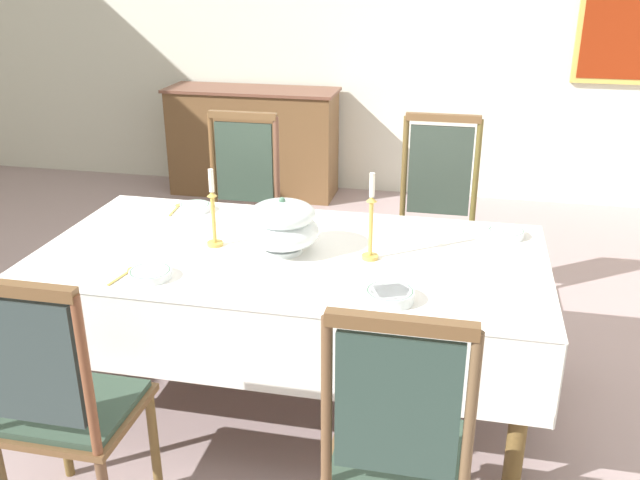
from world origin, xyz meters
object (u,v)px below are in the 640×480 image
Objects in this scene: dining_table at (291,268)px; bowl_far_left at (390,295)px; candlestick_east at (371,225)px; sideboard at (253,142)px; chair_north_a at (240,210)px; spoon_primary at (177,207)px; chair_south_b at (398,448)px; bowl_far_right at (506,233)px; chair_south_a at (61,402)px; chair_north_b at (436,222)px; soup_tureen at (283,225)px; candlestick_west at (213,216)px; bowl_near_left at (195,207)px; spoon_secondary at (128,271)px; bowl_near_right at (150,273)px.

dining_table is 11.93× the size of bowl_far_left.
sideboard is (-1.42, 2.89, -0.44)m from candlestick_east.
chair_north_a is 0.57m from spoon_primary.
chair_south_b is 5.90× the size of bowl_far_left.
bowl_far_right reaches higher than spoon_primary.
chair_north_b reaches higher than chair_south_a.
chair_south_b is at bearing -57.26° from soup_tureen.
sideboard is (-1.65, 1.94, -0.12)m from chair_north_b.
candlestick_east is (0.89, 0.94, 0.35)m from chair_south_a.
chair_south_a reaches higher than bowl_far_left.
chair_north_a is (-0.55, 0.95, -0.10)m from dining_table.
chair_south_a is 1.39m from spoon_primary.
chair_north_a is at bearing 158.52° from bowl_far_right.
soup_tureen is 0.38m from candlestick_east.
candlestick_west reaches higher than dining_table.
chair_north_a is 3.18× the size of candlestick_west.
chair_south_a is 7.06× the size of bowl_near_left.
bowl_far_left is at bearing -24.37° from candlestick_west.
soup_tureen is at bearing 143.85° from bowl_far_left.
bowl_far_left reaches higher than dining_table.
chair_south_a is 5.88× the size of spoon_secondary.
bowl_far_left is (0.47, -0.37, 0.10)m from dining_table.
spoon_secondary is (0.12, -0.77, 0.00)m from spoon_primary.
soup_tureen reaches higher than spoon_secondary.
candlestick_east reaches higher than spoon_secondary.
bowl_near_right reaches higher than dining_table.
sideboard is at bearing 107.19° from spoon_secondary.
candlestick_east is at bearing -0.00° from dining_table.
chair_south_b is 6.61× the size of bowl_far_right.
candlestick_west is (-0.91, -0.95, 0.31)m from chair_north_b.
soup_tureen reaches higher than bowl_far_right.
chair_south_a is 0.62m from bowl_near_right.
candlestick_east is 1.03m from bowl_near_left.
chair_north_b reaches higher than chair_south_b.
dining_table is 1.48× the size of sideboard.
bowl_far_right is at bearing -8.15° from spoon_primary.
bowl_near_right is (-1.05, 0.57, 0.21)m from chair_south_b.
bowl_far_right is at bearing 34.08° from spoon_secondary.
chair_north_b reaches higher than chair_north_a.
candlestick_west is at bearing 63.26° from spoon_secondary.
candlestick_west is at bearing 104.23° from sideboard.
chair_south_a is 1.89m from chair_north_a.
chair_north_b is 7.13× the size of bowl_far_right.
spoon_secondary is at bearing -125.31° from candlestick_west.
spoon_primary is (-1.04, 0.43, -0.15)m from candlestick_east.
chair_north_b reaches higher than bowl_far_right.
spoon_primary is 2.50m from sideboard.
chair_north_a is 1.30m from spoon_secondary.
spoon_primary is (-0.23, 0.80, -0.01)m from bowl_near_right.
spoon_secondary is at bearing -154.49° from bowl_far_right.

